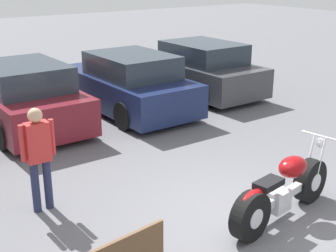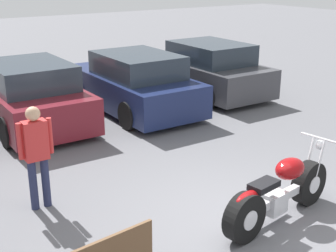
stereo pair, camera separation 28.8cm
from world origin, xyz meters
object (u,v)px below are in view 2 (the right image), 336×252
at_px(parked_car_maroon, 29,95).
at_px(parked_car_dark_grey, 206,70).
at_px(motorcycle, 279,193).
at_px(parked_car_navy, 134,84).
at_px(person_standing, 36,150).

distance_m(parked_car_maroon, parked_car_dark_grey, 5.09).
bearing_deg(parked_car_dark_grey, parked_car_maroon, 179.74).
distance_m(motorcycle, parked_car_dark_grey, 7.18).
height_order(parked_car_navy, person_standing, person_standing).
bearing_deg(parked_car_navy, motorcycle, -99.80).
bearing_deg(parked_car_dark_grey, person_standing, -147.55).
height_order(motorcycle, parked_car_dark_grey, parked_car_dark_grey).
bearing_deg(parked_car_maroon, parked_car_dark_grey, -0.26).
distance_m(parked_car_dark_grey, person_standing, 7.40).
distance_m(parked_car_navy, parked_car_dark_grey, 2.57).
distance_m(motorcycle, parked_car_navy, 5.97).
height_order(motorcycle, parked_car_maroon, parked_car_maroon).
distance_m(parked_car_maroon, parked_car_navy, 2.57).
height_order(parked_car_dark_grey, person_standing, person_standing).
bearing_deg(parked_car_navy, parked_car_dark_grey, 7.75).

